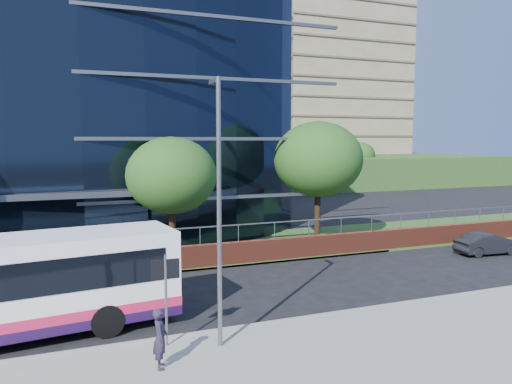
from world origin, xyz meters
name	(u,v)px	position (x,y,z in m)	size (l,w,h in m)	color
ground	(7,353)	(0.00, 0.00, 0.00)	(200.00, 200.00, 0.00)	black
kerb	(3,364)	(0.00, -1.00, 0.08)	(80.00, 0.25, 0.16)	gray
yellow_line_outer	(4,364)	(0.00, -0.80, 0.01)	(80.00, 0.08, 0.01)	gold
yellow_line_inner	(5,361)	(0.00, -0.65, 0.01)	(80.00, 0.08, 0.01)	gold
grass_verge	(414,232)	(24.00, 11.00, 0.06)	(36.00, 8.00, 0.12)	#2D511E
retaining_wall	(400,239)	(20.00, 7.30, 0.61)	(34.00, 0.40, 2.11)	maroon
apartment_block	(263,109)	(32.00, 57.21, 11.11)	(60.00, 42.00, 30.00)	#2D511E
street_sign	(166,281)	(4.50, -1.59, 2.15)	(0.85, 0.09, 2.80)	slate
tree_far_c	(171,176)	(7.00, 9.00, 4.54)	(4.62, 4.62, 6.51)	black
tree_far_d	(318,159)	(16.00, 10.00, 5.19)	(5.28, 5.28, 7.44)	black
tree_dist_e	(256,155)	(24.00, 40.00, 4.54)	(4.62, 4.62, 6.51)	black
tree_dist_f	(359,155)	(40.00, 42.00, 4.21)	(4.29, 4.29, 6.05)	black
streetlight_east	(219,205)	(6.00, -2.17, 4.44)	(0.15, 0.77, 8.00)	slate
parked_car	(488,244)	(23.67, 4.39, 0.61)	(1.28, 3.68, 1.21)	black
pedestrian	(160,338)	(4.04, -3.02, 0.99)	(0.61, 0.40, 1.67)	#262031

